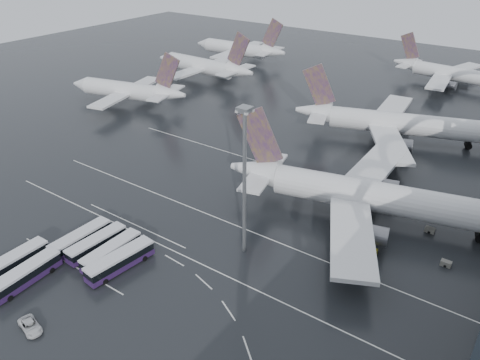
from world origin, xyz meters
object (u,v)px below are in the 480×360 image
Objects in this scene: airliner_gate_c at (453,74)px; jet_remote_mid at (205,67)px; floodlight_mast at (245,166)px; gse_cart_belly_b at (430,230)px; bus_row_near_b at (96,243)px; bus_row_near_d at (120,261)px; airliner_main at (369,196)px; airliner_gate_b at (395,124)px; van_curve_a at (30,326)px; gse_cart_belly_e at (370,201)px; bus_row_far_a at (13,263)px; bus_row_near_c at (111,252)px; gse_cart_belly_a at (371,251)px; bus_row_near_a at (80,239)px; gse_cart_belly_d at (446,263)px; jet_remote_west at (129,91)px; jet_remote_far at (241,49)px; bus_row_far_b at (25,275)px.

jet_remote_mid is at bearing -143.30° from airliner_gate_c.
floodlight_mast reaches higher than gse_cart_belly_b.
bus_row_near_d reaches higher than bus_row_near_b.
airliner_main reaches higher than airliner_gate_b.
van_curve_a is (7.54, -19.21, -0.96)m from bus_row_near_b.
airliner_gate_b is at bearing 101.93° from gse_cart_belly_e.
jet_remote_mid is 3.65× the size of bus_row_far_a.
jet_remote_mid is 105.69m from gse_cart_belly_e.
airliner_main is 5.05× the size of bus_row_near_c.
gse_cart_belly_e is (-1.77, 6.44, -4.80)m from airliner_main.
bus_row_far_a is 5.81× the size of gse_cart_belly_a.
airliner_main is 13.74m from gse_cart_belly_b.
bus_row_near_a is 12.42m from bus_row_far_a.
bus_row_near_d is at bearing -143.93° from gse_cart_belly_d.
airliner_gate_c reaches higher than gse_cart_belly_b.
gse_cart_belly_d is 0.76× the size of gse_cart_belly_e.
floodlight_mast is (18.65, 16.45, 16.56)m from bus_row_near_c.
jet_remote_west is 3.42× the size of bus_row_far_a.
jet_remote_west reaches higher than gse_cart_belly_b.
gse_cart_belly_b is (46.06, 43.43, -1.18)m from bus_row_near_c.
floodlight_mast reaches higher than bus_row_near_c.
jet_remote_far is 3.46× the size of bus_row_near_d.
airliner_gate_c reaches higher than gse_cart_belly_e.
airliner_gate_b is 89.21m from bus_row_near_b.
jet_remote_far is at bearing 125.46° from floodlight_mast.
airliner_main is 5.01× the size of bus_row_near_a.
van_curve_a is (-0.24, -18.12, -1.10)m from bus_row_near_d.
gse_cart_belly_a is at bearing -43.08° from bus_row_near_d.
airliner_gate_b is 57.88m from gse_cart_belly_d.
airliner_gate_c is at bearing 103.18° from gse_cart_belly_d.
airliner_main is at bearing 58.49° from floodlight_mast.
gse_cart_belly_a is (43.31, 29.34, -1.05)m from bus_row_near_b.
gse_cart_belly_b is (12.53, 2.70, -4.94)m from airliner_main.
bus_row_near_a is 0.94× the size of bus_row_near_d.
bus_row_far_b is at bearing 151.66° from bus_row_near_c.
gse_cart_belly_e is (93.10, -14.86, -4.42)m from jet_remote_west.
bus_row_far_a is at bearing -140.50° from gse_cart_belly_a.
jet_remote_far is 18.96× the size of gse_cart_belly_e.
jet_remote_mid reaches higher than bus_row_near_d.
airliner_gate_b is 2.02× the size of floodlight_mast.
jet_remote_far is at bearing 18.72° from bus_row_far_a.
gse_cart_belly_d is at bearing -70.77° from airliner_gate_c.
van_curve_a is at bearing -130.35° from airliner_main.
airliner_gate_c is 20.51× the size of gse_cart_belly_e.
jet_remote_far is at bearing 17.83° from bus_row_far_b.
bus_row_near_a reaches higher than bus_row_near_b.
jet_remote_west is at bearing 41.00° from bus_row_near_a.
bus_row_near_c is (-23.83, -84.70, -3.50)m from airliner_gate_b.
gse_cart_belly_b is at bearing -37.51° from bus_row_near_d.
jet_remote_mid reaches higher than gse_cart_belly_b.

